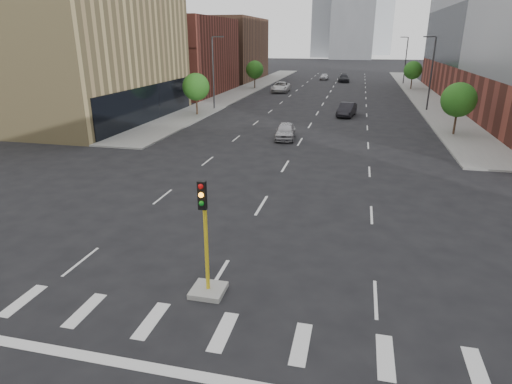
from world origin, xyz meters
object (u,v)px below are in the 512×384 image
(median_traffic_signal, at_px, (207,270))
(car_far_left, at_px, (281,87))
(car_mid_right, at_px, (347,110))
(car_near_left, at_px, (285,131))
(car_deep_right, at_px, (344,78))
(car_distant, at_px, (324,77))

(median_traffic_signal, xyz_separation_m, car_far_left, (-8.41, 62.02, -0.12))
(median_traffic_signal, bearing_deg, car_mid_right, 84.80)
(car_near_left, relative_size, car_deep_right, 0.80)
(car_near_left, relative_size, car_mid_right, 0.92)
(car_near_left, distance_m, car_distant, 60.95)
(car_distant, bearing_deg, car_far_left, -100.91)
(car_near_left, bearing_deg, median_traffic_signal, -91.56)
(car_mid_right, height_order, car_far_left, car_far_left)
(car_near_left, distance_m, car_mid_right, 14.71)
(median_traffic_signal, bearing_deg, car_distant, 91.95)
(car_far_left, height_order, car_deep_right, car_far_left)
(car_distant, bearing_deg, car_near_left, -87.17)
(median_traffic_signal, bearing_deg, car_near_left, 93.31)
(car_far_left, bearing_deg, car_near_left, -81.46)
(car_near_left, xyz_separation_m, car_far_left, (-6.91, 36.09, 0.10))
(car_near_left, xyz_separation_m, car_deep_right, (3.00, 56.57, 0.05))
(car_near_left, bearing_deg, car_distant, 86.51)
(car_distant, bearing_deg, car_mid_right, -80.60)
(car_near_left, relative_size, car_far_left, 0.72)
(car_near_left, xyz_separation_m, car_mid_right, (5.12, 13.79, 0.04))
(car_deep_right, bearing_deg, median_traffic_signal, -95.89)
(car_near_left, bearing_deg, car_mid_right, 64.78)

